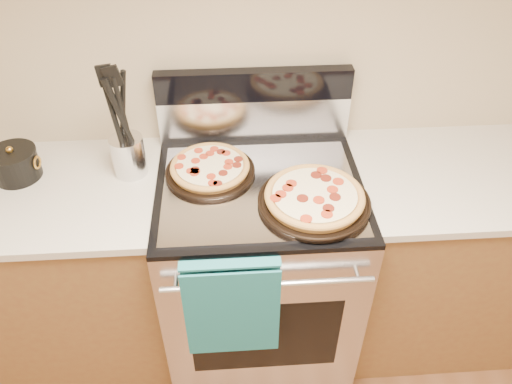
{
  "coord_description": "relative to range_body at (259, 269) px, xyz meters",
  "views": [
    {
      "loc": [
        -0.11,
        0.23,
        2.07
      ],
      "look_at": [
        -0.02,
        1.55,
        0.97
      ],
      "focal_mm": 35.0,
      "sensor_mm": 36.0,
      "label": 1
    }
  ],
  "objects": [
    {
      "name": "foil_sheet",
      "position": [
        0.0,
        -0.03,
        0.47
      ],
      "size": [
        0.7,
        0.55,
        0.01
      ],
      "primitive_type": "cube",
      "color": "gray",
      "rests_on": "cooktop"
    },
    {
      "name": "wall_back",
      "position": [
        0.0,
        0.35,
        0.9
      ],
      "size": [
        4.0,
        0.0,
        4.0
      ],
      "primitive_type": "plane",
      "rotation": [
        1.57,
        0.0,
        0.0
      ],
      "color": "#C7B58F",
      "rests_on": "ground"
    },
    {
      "name": "pepperoni_pizza_back",
      "position": [
        -0.18,
        0.07,
        0.5
      ],
      "size": [
        0.42,
        0.42,
        0.04
      ],
      "primitive_type": null,
      "rotation": [
        0.0,
        0.0,
        0.35
      ],
      "color": "#B88538",
      "rests_on": "foil_sheet"
    },
    {
      "name": "oven_window",
      "position": [
        0.0,
        -0.34,
        0.0
      ],
      "size": [
        0.56,
        0.01,
        0.4
      ],
      "primitive_type": "cube",
      "color": "black",
      "rests_on": "range_body"
    },
    {
      "name": "countertop_right",
      "position": [
        0.88,
        0.03,
        0.45
      ],
      "size": [
        1.02,
        0.64,
        0.03
      ],
      "primitive_type": "cube",
      "color": "#BAB4A7",
      "rests_on": "cabinet_right"
    },
    {
      "name": "dish_towel",
      "position": [
        -0.12,
        -0.38,
        0.25
      ],
      "size": [
        0.32,
        0.05,
        0.42
      ],
      "primitive_type": null,
      "color": "#1B568A",
      "rests_on": "oven_handle"
    },
    {
      "name": "cabinet_left",
      "position": [
        -0.88,
        0.03,
        -0.01
      ],
      "size": [
        1.0,
        0.62,
        0.88
      ],
      "primitive_type": "cube",
      "color": "brown",
      "rests_on": "ground"
    },
    {
      "name": "range_body",
      "position": [
        0.0,
        0.0,
        0.0
      ],
      "size": [
        0.76,
        0.68,
        0.9
      ],
      "primitive_type": "cube",
      "color": "#B7B7BC",
      "rests_on": "ground"
    },
    {
      "name": "oven_handle",
      "position": [
        0.0,
        -0.38,
        0.35
      ],
      "size": [
        0.7,
        0.03,
        0.03
      ],
      "primitive_type": "cylinder",
      "rotation": [
        0.0,
        1.57,
        0.0
      ],
      "color": "silver",
      "rests_on": "range_body"
    },
    {
      "name": "backsplash_upper",
      "position": [
        0.0,
        0.31,
        0.71
      ],
      "size": [
        0.76,
        0.06,
        0.12
      ],
      "primitive_type": "cube",
      "color": "black",
      "rests_on": "backsplash_lower"
    },
    {
      "name": "cooktop",
      "position": [
        0.0,
        0.0,
        0.46
      ],
      "size": [
        0.76,
        0.68,
        0.02
      ],
      "primitive_type": "cube",
      "color": "black",
      "rests_on": "range_body"
    },
    {
      "name": "cabinet_right",
      "position": [
        0.88,
        0.03,
        -0.01
      ],
      "size": [
        1.0,
        0.62,
        0.88
      ],
      "primitive_type": "cube",
      "color": "brown",
      "rests_on": "ground"
    },
    {
      "name": "saucepan",
      "position": [
        -0.9,
        0.12,
        0.51
      ],
      "size": [
        0.2,
        0.2,
        0.1
      ],
      "primitive_type": "cylinder",
      "rotation": [
        0.0,
        0.0,
        -0.17
      ],
      "color": "black",
      "rests_on": "countertop_left"
    },
    {
      "name": "countertop_left",
      "position": [
        -0.88,
        0.03,
        0.45
      ],
      "size": [
        1.02,
        0.64,
        0.03
      ],
      "primitive_type": "cube",
      "color": "#BAB4A7",
      "rests_on": "cabinet_left"
    },
    {
      "name": "pepperoni_pizza_front",
      "position": [
        0.18,
        -0.13,
        0.5
      ],
      "size": [
        0.5,
        0.5,
        0.05
      ],
      "primitive_type": null,
      "rotation": [
        0.0,
        0.0,
        0.38
      ],
      "color": "#B88538",
      "rests_on": "foil_sheet"
    },
    {
      "name": "backsplash_lower",
      "position": [
        0.0,
        0.31,
        0.56
      ],
      "size": [
        0.76,
        0.06,
        0.18
      ],
      "primitive_type": "cube",
      "color": "silver",
      "rests_on": "cooktop"
    },
    {
      "name": "utensil_crock",
      "position": [
        -0.48,
        0.12,
        0.54
      ],
      "size": [
        0.15,
        0.15,
        0.15
      ],
      "primitive_type": "cylinder",
      "rotation": [
        0.0,
        0.0,
        -0.29
      ],
      "color": "silver",
      "rests_on": "countertop_left"
    }
  ]
}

